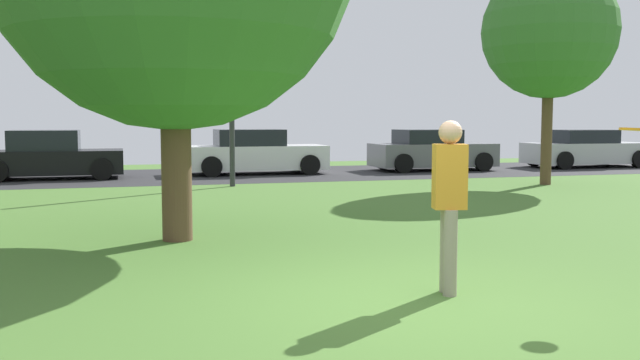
{
  "coord_description": "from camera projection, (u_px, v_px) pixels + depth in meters",
  "views": [
    {
      "loc": [
        -2.65,
        -6.22,
        1.77
      ],
      "look_at": [
        0.0,
        3.1,
        0.93
      ],
      "focal_mm": 39.67,
      "sensor_mm": 36.0,
      "label": 1
    }
  ],
  "objects": [
    {
      "name": "ground_plane",
      "position": [
        407.0,
        302.0,
        6.83
      ],
      "size": [
        44.0,
        44.0,
        0.0
      ],
      "primitive_type": "plane",
      "color": "#47702D"
    },
    {
      "name": "road_strip",
      "position": [
        208.0,
        175.0,
        22.17
      ],
      "size": [
        44.0,
        6.4,
        0.01
      ],
      "primitive_type": "cube",
      "color": "#28282B",
      "rests_on": "ground_plane"
    },
    {
      "name": "oak_tree_left",
      "position": [
        549.0,
        32.0,
        18.74
      ],
      "size": [
        3.57,
        3.57,
        5.87
      ],
      "color": "brown",
      "rests_on": "ground_plane"
    },
    {
      "name": "person_catcher",
      "position": [
        449.0,
        198.0,
        7.08
      ],
      "size": [
        0.36,
        0.3,
        1.75
      ],
      "rotation": [
        0.0,
        0.0,
        -0.24
      ],
      "color": "gray",
      "rests_on": "ground_plane"
    },
    {
      "name": "frisbee_disc",
      "position": [
        633.0,
        129.0,
        7.09
      ],
      "size": [
        0.29,
        0.29,
        0.04
      ],
      "color": "orange"
    },
    {
      "name": "parked_car_black",
      "position": [
        51.0,
        157.0,
        20.81
      ],
      "size": [
        4.02,
        1.98,
        1.44
      ],
      "color": "black",
      "rests_on": "ground_plane"
    },
    {
      "name": "parked_car_white",
      "position": [
        255.0,
        153.0,
        22.71
      ],
      "size": [
        4.43,
        1.99,
        1.43
      ],
      "color": "white",
      "rests_on": "ground_plane"
    },
    {
      "name": "parked_car_grey",
      "position": [
        431.0,
        151.0,
        24.3
      ],
      "size": [
        4.16,
        2.04,
        1.4
      ],
      "color": "slate",
      "rests_on": "ground_plane"
    },
    {
      "name": "parked_car_silver",
      "position": [
        585.0,
        150.0,
        25.95
      ],
      "size": [
        4.46,
        2.08,
        1.37
      ],
      "color": "#B7B7BC",
      "rests_on": "ground_plane"
    },
    {
      "name": "street_lamp_post",
      "position": [
        232.0,
        100.0,
        18.38
      ],
      "size": [
        0.14,
        0.14,
        4.5
      ],
      "primitive_type": "cylinder",
      "color": "#2D2D33",
      "rests_on": "ground_plane"
    }
  ]
}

